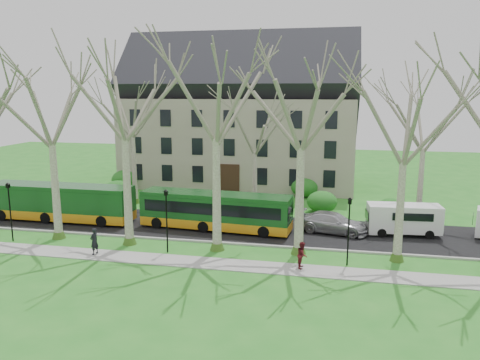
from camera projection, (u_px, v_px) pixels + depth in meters
name	position (u px, v px, depth m)	size (l,w,h in m)	color
ground	(256.00, 253.00, 31.79)	(120.00, 120.00, 0.00)	#277722
sidewalk	(250.00, 266.00, 29.38)	(70.00, 2.00, 0.06)	gray
road	(268.00, 230.00, 37.08)	(80.00, 8.00, 0.06)	black
curb	(260.00, 245.00, 33.22)	(80.00, 0.25, 0.14)	#A5A39E
building	(241.00, 115.00, 54.55)	(26.50, 12.20, 16.00)	gray
tree_row_verge	(258.00, 151.00, 30.76)	(49.00, 7.00, 14.00)	gray
tree_row_far	(263.00, 147.00, 41.51)	(33.00, 7.00, 12.00)	gray
lamp_row	(254.00, 221.00, 30.34)	(36.22, 0.22, 4.30)	black
hedges	(233.00, 193.00, 45.99)	(30.60, 8.60, 2.00)	#225518
bus_lead	(60.00, 202.00, 39.49)	(12.61, 2.63, 3.15)	#14461A
bus_follow	(215.00, 211.00, 36.95)	(12.00, 2.50, 3.00)	#14461A
sedan	(333.00, 223.00, 36.14)	(2.19, 5.39, 1.57)	#A7A6AB
van_a	(404.00, 220.00, 35.54)	(5.35, 1.95, 2.34)	white
pedestrian_a	(94.00, 241.00, 31.32)	(0.66, 0.44, 1.82)	black
pedestrian_b	(302.00, 255.00, 28.93)	(0.81, 0.63, 1.66)	#561319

